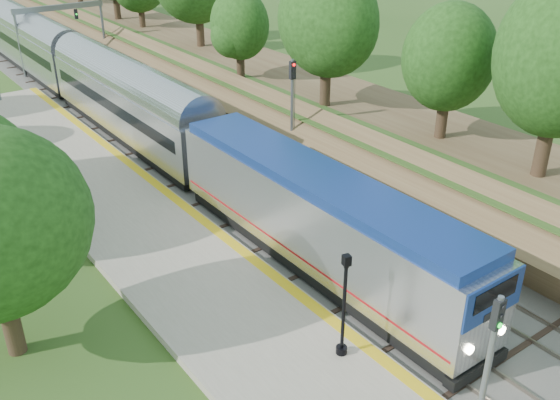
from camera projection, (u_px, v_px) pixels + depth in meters
trackbed at (46, 60)px, 63.28m from camera, size 9.50×170.00×0.28m
platform at (201, 284)px, 27.85m from camera, size 6.40×68.00×0.38m
yellow_stripe at (254, 260)px, 29.27m from camera, size 0.55×68.00×0.01m
embankment at (121, 31)px, 66.83m from camera, size 10.64×170.00×11.70m
signal_gantry at (60, 20)px, 57.77m from camera, size 8.40×0.38×6.20m
trees_behind_platform at (15, 195)px, 26.08m from camera, size 7.82×53.32×7.21m
train at (4, 29)px, 65.81m from camera, size 3.13×125.28×4.60m
lamppost_far at (344, 311)px, 22.61m from camera, size 0.43×0.43×4.32m
signal_platform at (489, 359)px, 18.02m from camera, size 0.34×0.27×5.73m
signal_farside at (292, 102)px, 37.98m from camera, size 0.37×0.29×6.77m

